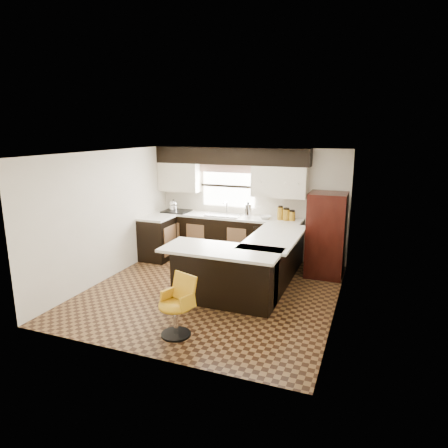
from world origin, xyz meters
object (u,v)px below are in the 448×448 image
at_px(peninsula_long, 271,262).
at_px(bar_chair, 175,307).
at_px(refrigerator, 326,235).
at_px(peninsula_return, 224,277).

bearing_deg(peninsula_long, bar_chair, -109.09).
distance_m(refrigerator, bar_chair, 3.52).
bearing_deg(peninsula_return, refrigerator, 54.19).
bearing_deg(peninsula_long, peninsula_return, -118.30).
xyz_separation_m(peninsula_return, bar_chair, (-0.24, -1.23, -0.03)).
height_order(peninsula_long, peninsula_return, same).
bearing_deg(peninsula_long, refrigerator, 47.44).
xyz_separation_m(peninsula_long, peninsula_return, (-0.53, -0.97, 0.00)).
height_order(refrigerator, bar_chair, refrigerator).
relative_size(refrigerator, bar_chair, 1.91).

